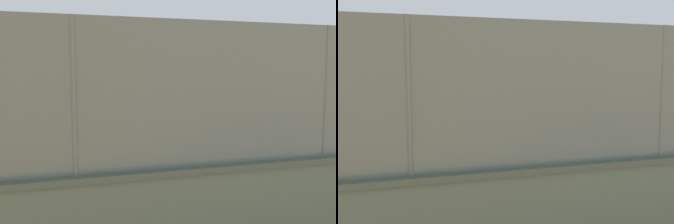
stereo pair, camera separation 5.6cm
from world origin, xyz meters
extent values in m
plane|color=tan|center=(0.00, 0.00, 0.00)|extent=(260.00, 260.00, 0.00)
cylinder|color=slate|center=(-0.25, 12.98, 2.32)|extent=(0.07, 0.07, 1.81)
cylinder|color=slate|center=(3.15, 12.96, 2.32)|extent=(0.07, 0.07, 1.81)
cylinder|color=black|center=(3.18, 1.21, 0.38)|extent=(0.21, 0.21, 0.76)
cylinder|color=black|center=(3.29, 1.04, 0.38)|extent=(0.21, 0.21, 0.76)
cylinder|color=orange|center=(3.24, 1.12, 1.05)|extent=(0.47, 0.47, 0.56)
cylinder|color=brown|center=(3.03, 1.34, 1.16)|extent=(0.49, 0.38, 0.16)
cylinder|color=brown|center=(3.16, 0.71, 1.16)|extent=(0.49, 0.38, 0.16)
sphere|color=brown|center=(3.24, 1.12, 1.44)|extent=(0.22, 0.22, 0.22)
cylinder|color=red|center=(3.24, 1.12, 1.53)|extent=(0.32, 0.32, 0.05)
cylinder|color=black|center=(3.01, 0.61, 1.16)|extent=(0.27, 0.20, 0.04)
ellipsoid|color=#333338|center=(2.83, 0.48, 1.16)|extent=(0.26, 0.20, 0.24)
cylinder|color=black|center=(-1.70, 2.46, 0.38)|extent=(0.19, 0.19, 0.77)
cylinder|color=black|center=(-1.51, 2.39, 0.38)|extent=(0.19, 0.19, 0.77)
cylinder|color=orange|center=(-1.61, 2.43, 1.05)|extent=(0.44, 0.44, 0.57)
cylinder|color=#D8AD84|center=(-1.90, 2.49, 1.17)|extent=(0.28, 0.54, 0.17)
cylinder|color=#D8AD84|center=(-1.44, 2.04, 1.17)|extent=(0.28, 0.54, 0.17)
sphere|color=#D8AD84|center=(-1.61, 2.43, 1.45)|extent=(0.22, 0.22, 0.22)
cylinder|color=navy|center=(-1.61, 2.43, 1.54)|extent=(0.30, 0.30, 0.05)
sphere|color=white|center=(3.02, 2.95, 0.04)|extent=(0.08, 0.08, 0.08)
cube|color=#4C6B4C|center=(-0.15, 11.10, 0.45)|extent=(1.60, 0.39, 0.06)
cube|color=#4C6B4C|center=(-0.15, 11.26, 0.67)|extent=(1.60, 0.05, 0.40)
cube|color=#333338|center=(-0.79, 11.10, 0.23)|extent=(0.06, 0.38, 0.45)
cube|color=#333338|center=(0.49, 11.09, 0.23)|extent=(0.06, 0.38, 0.45)
camera|label=1|loc=(3.48, 17.39, 2.61)|focal=41.35mm
camera|label=2|loc=(3.43, 17.40, 2.61)|focal=41.35mm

